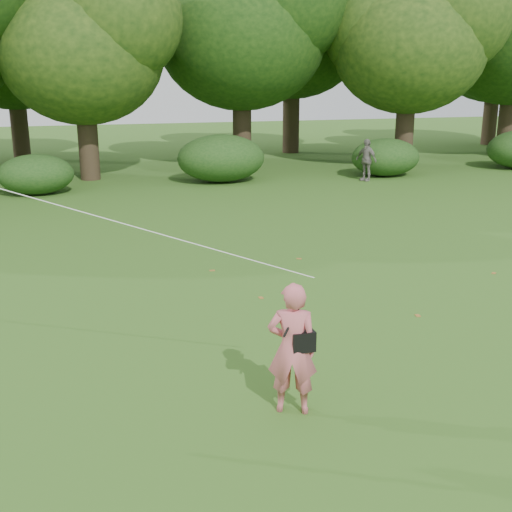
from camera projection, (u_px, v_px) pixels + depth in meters
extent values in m
plane|color=#265114|center=(320.00, 404.00, 8.41)|extent=(100.00, 100.00, 0.00)
imported|color=#CD606A|center=(292.00, 348.00, 8.02)|extent=(0.74, 0.62, 1.73)
imported|color=gray|center=(366.00, 160.00, 25.75)|extent=(0.79, 1.06, 1.68)
cube|color=black|center=(302.00, 341.00, 8.00)|extent=(0.30, 0.20, 0.26)
cylinder|color=black|center=(294.00, 317.00, 7.86)|extent=(0.33, 0.14, 0.47)
cylinder|color=white|center=(112.00, 220.00, 7.54)|extent=(4.65, 1.28, 1.47)
cylinder|color=#3A2D1E|center=(88.00, 141.00, 25.87)|extent=(0.80, 0.80, 3.15)
ellipsoid|color=#1E3F11|center=(82.00, 54.00, 24.96)|extent=(6.40, 6.40, 5.44)
cylinder|color=#3A2D1E|center=(242.00, 126.00, 29.56)|extent=(0.86, 0.86, 3.67)
ellipsoid|color=#1E3F11|center=(242.00, 37.00, 28.49)|extent=(7.60, 7.60, 6.46)
cylinder|color=#3A2D1E|center=(404.00, 130.00, 29.21)|extent=(0.83, 0.83, 3.43)
ellipsoid|color=#1E3F11|center=(410.00, 47.00, 28.23)|extent=(6.80, 6.80, 5.78)
cylinder|color=#3A2D1E|center=(507.00, 120.00, 32.93)|extent=(0.87, 0.87, 3.78)
cylinder|color=#3A2D1E|center=(19.00, 124.00, 31.91)|extent=(0.84, 0.84, 3.50)
ellipsoid|color=#1E3F11|center=(12.00, 47.00, 30.91)|extent=(7.00, 7.00, 5.95)
cylinder|color=#3A2D1E|center=(291.00, 115.00, 34.76)|extent=(0.90, 0.90, 4.02)
ellipsoid|color=#1E3F11|center=(292.00, 34.00, 33.62)|extent=(7.80, 7.80, 6.63)
cylinder|color=#3A2D1E|center=(490.00, 115.00, 38.85)|extent=(0.85, 0.85, 3.57)
ellipsoid|color=#1E3F11|center=(497.00, 50.00, 37.82)|extent=(7.20, 7.20, 6.12)
ellipsoid|color=#264919|center=(36.00, 174.00, 22.88)|extent=(2.66, 2.09, 1.42)
ellipsoid|color=#264919|center=(221.00, 158.00, 25.48)|extent=(3.50, 2.75, 1.88)
ellipsoid|color=#264919|center=(385.00, 157.00, 26.98)|extent=(2.94, 2.31, 1.58)
cube|color=#935E28|center=(418.00, 316.00, 11.48)|extent=(0.10, 0.13, 0.01)
cube|color=#935E28|center=(494.00, 273.00, 13.92)|extent=(0.14, 0.14, 0.01)
cube|color=#935E28|center=(261.00, 298.00, 12.39)|extent=(0.09, 0.13, 0.01)
cube|color=#935E28|center=(212.00, 270.00, 14.11)|extent=(0.13, 0.09, 0.01)
cube|color=#935E28|center=(299.00, 259.00, 15.01)|extent=(0.14, 0.12, 0.01)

